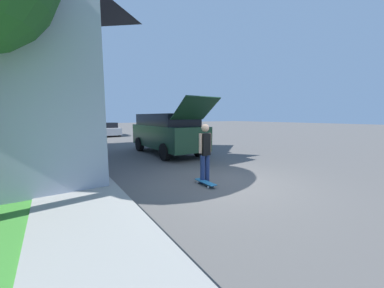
{
  "coord_description": "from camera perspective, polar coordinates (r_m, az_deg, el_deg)",
  "views": [
    {
      "loc": [
        -4.05,
        -4.56,
        1.88
      ],
      "look_at": [
        0.14,
        1.8,
        0.9
      ],
      "focal_mm": 20.0,
      "sensor_mm": 36.0,
      "label": 1
    }
  ],
  "objects": [
    {
      "name": "ground_plane",
      "position": [
        6.38,
        7.98,
        -9.89
      ],
      "size": [
        120.0,
        120.0,
        0.0
      ],
      "primitive_type": "plane",
      "color": "#54514F"
    },
    {
      "name": "sidewalk",
      "position": [
        10.72,
        -30.52,
        -3.52
      ],
      "size": [
        1.8,
        80.0,
        0.1
      ],
      "color": "gray",
      "rests_on": "ground_plane"
    },
    {
      "name": "lawn_tree_far",
      "position": [
        13.85,
        -39.13,
        17.05
      ],
      "size": [
        3.51,
        3.51,
        6.3
      ],
      "color": "brown",
      "rests_on": "lawn"
    },
    {
      "name": "suv_parked",
      "position": [
        10.93,
        -6.8,
        3.24
      ],
      "size": [
        2.01,
        5.72,
        2.64
      ],
      "color": "#193823",
      "rests_on": "ground_plane"
    },
    {
      "name": "car_down_street",
      "position": [
        22.72,
        -21.83,
        3.64
      ],
      "size": [
        1.96,
        4.48,
        1.3
      ],
      "color": "#B7B7BC",
      "rests_on": "ground_plane"
    },
    {
      "name": "skateboarder",
      "position": [
        6.03,
        3.5,
        -1.76
      ],
      "size": [
        0.41,
        0.22,
        1.68
      ],
      "color": "navy",
      "rests_on": "ground_plane"
    },
    {
      "name": "skateboard",
      "position": [
        5.99,
        3.58,
        -10.15
      ],
      "size": [
        0.21,
        0.79,
        0.1
      ],
      "color": "#236B99",
      "rests_on": "ground_plane"
    },
    {
      "name": "fire_hydrant",
      "position": [
        6.55,
        -26.37,
        -6.47
      ],
      "size": [
        0.2,
        0.2,
        0.63
      ],
      "color": "red",
      "rests_on": "sidewalk"
    }
  ]
}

